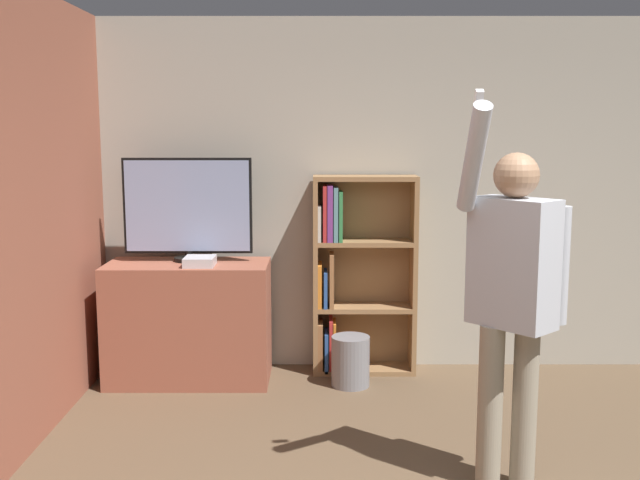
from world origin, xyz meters
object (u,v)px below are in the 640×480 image
(television, at_px, (188,208))
(bookshelf, at_px, (354,274))
(person, at_px, (512,288))
(waste_bin, at_px, (350,361))
(game_console, at_px, (200,261))

(television, height_order, bookshelf, television)
(television, distance_m, person, 2.64)
(bookshelf, xyz_separation_m, person, (0.71, -1.90, 0.31))
(bookshelf, relative_size, waste_bin, 4.11)
(bookshelf, height_order, person, person)
(game_console, distance_m, bookshelf, 1.19)
(person, relative_size, waste_bin, 5.56)
(game_console, distance_m, waste_bin, 1.32)
(game_console, xyz_separation_m, person, (1.84, -1.57, 0.15))
(game_console, bearing_deg, bookshelf, 16.33)
(television, height_order, waste_bin, television)
(game_console, xyz_separation_m, bookshelf, (1.13, 0.33, -0.16))
(television, relative_size, game_console, 4.15)
(television, distance_m, bookshelf, 1.35)
(game_console, height_order, person, person)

